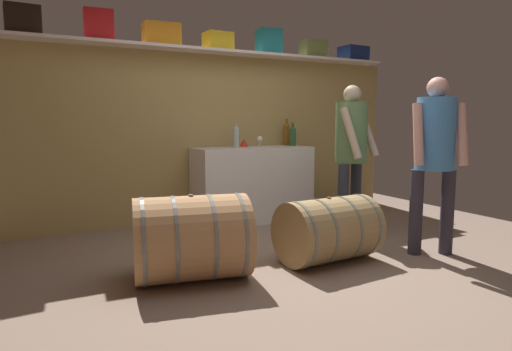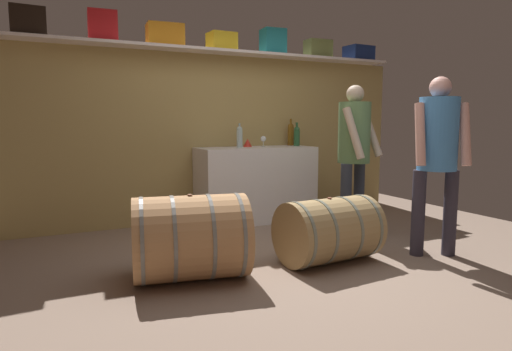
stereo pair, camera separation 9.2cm
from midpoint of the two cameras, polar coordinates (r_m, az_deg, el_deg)
name	(u,v)px [view 1 (the left image)]	position (r m, az deg, el deg)	size (l,w,h in m)	color
ground_plane	(273,250)	(4.32, 1.61, -9.59)	(6.36, 7.29, 0.02)	gray
back_wall_panel	(213,138)	(5.53, -6.01, 4.80)	(5.16, 0.10, 2.03)	tan
high_shelf_board	(217,52)	(5.45, -5.56, 15.64)	(4.75, 0.40, 0.03)	silver
toolcase_black	(23,21)	(5.11, -28.49, 17.24)	(0.32, 0.26, 0.28)	black
toolcase_red	(99,26)	(5.15, -20.24, 17.75)	(0.29, 0.24, 0.32)	red
toolcase_orange	(161,35)	(5.27, -12.68, 17.35)	(0.40, 0.26, 0.25)	orange
toolcase_yellow	(218,42)	(5.48, -5.46, 16.88)	(0.31, 0.26, 0.21)	yellow
toolcase_teal	(269,42)	(5.77, 1.20, 16.91)	(0.28, 0.24, 0.31)	teal
toolcase_olive	(313,49)	(6.11, 7.01, 15.93)	(0.33, 0.22, 0.23)	olive
toolcase_navy	(353,54)	(6.50, 12.10, 15.14)	(0.36, 0.28, 0.20)	navy
work_cabinet	(253,184)	(5.42, -0.94, -1.14)	(1.44, 0.57, 0.91)	white
wine_bottle_amber	(287,134)	(5.82, 3.54, 5.42)	(0.08, 0.08, 0.35)	brown
wine_bottle_clear	(236,136)	(5.29, -3.09, 5.08)	(0.07, 0.07, 0.29)	#AABFBD
wine_bottle_green	(293,136)	(5.68, 4.33, 5.18)	(0.08, 0.08, 0.30)	#295933
wine_glass	(260,139)	(5.41, 0.00, 4.72)	(0.07, 0.07, 0.14)	white
red_funnel	(244,143)	(5.48, -2.06, 4.27)	(0.11, 0.11, 0.10)	red
wine_barrel_near	(328,230)	(3.91, 8.69, -6.96)	(0.88, 0.62, 0.57)	#A18353
wine_barrel_far	(192,238)	(3.46, -9.12, -8.00)	(0.97, 0.80, 0.67)	#B48151
winemaker_pouring	(435,147)	(4.28, 21.63, 3.43)	(0.51, 0.45, 1.62)	#322E3B
visitor_tasting	(351,144)	(4.84, 11.74, 4.06)	(0.54, 0.47, 1.61)	#2B2F3A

